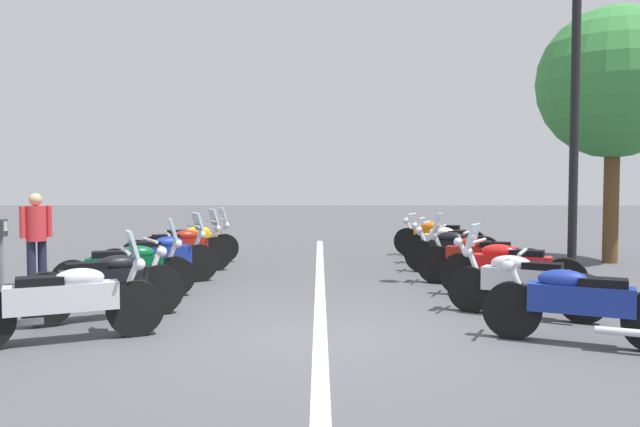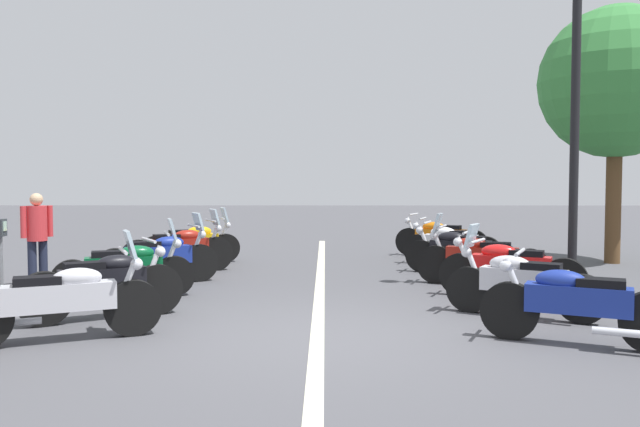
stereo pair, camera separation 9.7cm
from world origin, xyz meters
name	(u,v)px [view 2 (the right image)]	position (x,y,z in m)	size (l,w,h in m)	color
ground_plane	(317,337)	(0.00, 0.00, 0.00)	(80.00, 80.00, 0.00)	#4C4C51
lane_centre_stripe	(320,285)	(3.63, 0.00, 0.00)	(16.00, 0.16, 0.01)	beige
motorcycle_left_row_0	(63,300)	(-0.26, 2.78, 0.47)	(1.08, 2.04, 1.21)	black
motorcycle_left_row_1	(104,284)	(0.86, 2.72, 0.47)	(1.16, 1.84, 1.01)	black
motorcycle_left_row_2	(126,268)	(2.33, 2.90, 0.46)	(0.91, 2.02, 1.20)	black
motorcycle_left_row_3	(160,257)	(3.65, 2.74, 0.47)	(1.17, 1.90, 1.22)	black
motorcycle_left_row_4	(180,248)	(5.04, 2.72, 0.48)	(1.15, 1.99, 1.23)	black
motorcycle_left_row_5	(193,242)	(6.43, 2.77, 0.46)	(1.01, 2.02, 1.20)	black
motorcycle_right_row_0	(576,303)	(-0.36, -2.78, 0.46)	(1.03, 1.93, 1.00)	black
motorcycle_right_row_1	(521,282)	(1.05, -2.63, 0.46)	(1.14, 1.84, 1.20)	black
motorcycle_right_row_2	(510,268)	(2.33, -2.85, 0.46)	(1.07, 2.03, 1.01)	black
motorcycle_right_row_3	(480,258)	(3.54, -2.71, 0.47)	(1.01, 2.11, 1.22)	black
motorcycle_right_row_4	(460,250)	(4.94, -2.66, 0.45)	(1.00, 2.03, 0.99)	black
motorcycle_right_row_5	(450,244)	(6.21, -2.74, 0.45)	(0.97, 1.98, 0.99)	black
motorcycle_right_row_6	(440,237)	(7.68, -2.78, 0.46)	(1.13, 2.03, 1.01)	black
street_lamp_twin_globe	(576,60)	(2.97, -4.04, 3.68)	(0.32, 1.22, 5.48)	black
parking_meter	(0,250)	(0.83, 4.03, 0.90)	(0.19, 0.14, 1.29)	slate
bystander_1	(37,233)	(3.35, 4.71, 0.91)	(0.41, 0.39, 1.57)	#1E2338
roadside_tree_0	(616,83)	(6.56, -6.31, 3.87)	(3.23, 3.23, 5.50)	brown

